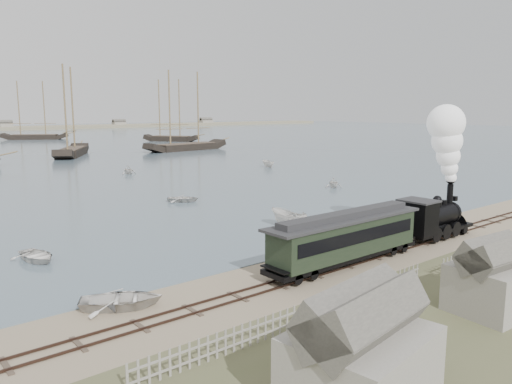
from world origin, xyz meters
TOP-DOWN VIEW (x-y plane):
  - ground at (0.00, 0.00)m, footprint 600.00×600.00m
  - rail_track at (0.00, -2.00)m, footprint 120.00×1.80m
  - picket_fence_west at (-6.50, -7.00)m, footprint 19.00×0.10m
  - picket_fence_east at (12.50, -7.50)m, footprint 15.00×0.10m
  - shed_mid at (2.00, -12.00)m, footprint 4.00×3.50m
  - locomotive at (14.38, -2.00)m, footprint 8.39×3.13m
  - passenger_coach at (2.12, -2.00)m, footprint 13.19×2.54m
  - beached_dinghy at (-12.67, 0.76)m, footprint 4.78×5.26m
  - rowboat_0 at (-13.73, 12.09)m, footprint 4.04×3.18m
  - rowboat_2 at (6.61, 8.35)m, footprint 4.14×1.80m
  - rowboat_3 at (5.80, 24.93)m, footprint 4.15×4.32m
  - rowboat_4 at (26.80, 21.05)m, footprint 3.38×3.25m
  - rowboat_5 at (35.19, 44.21)m, footprint 3.62×1.98m
  - rowboat_7 at (11.80, 51.61)m, footprint 2.94×2.59m
  - schooner_3 at (16.09, 89.40)m, footprint 14.64×20.34m
  - schooner_4 at (44.23, 86.47)m, footprint 24.07×8.34m
  - schooner_5 at (59.34, 120.43)m, footprint 14.05×17.45m
  - schooner_8 at (27.90, 159.03)m, footprint 20.93×15.39m

SIDE VIEW (x-z plane):
  - ground at x=0.00m, z-range 0.00..0.00m
  - picket_fence_west at x=-6.50m, z-range -0.60..0.60m
  - picket_fence_east at x=12.50m, z-range -0.60..0.60m
  - shed_mid at x=2.00m, z-range -1.80..1.80m
  - rail_track at x=0.00m, z-range -0.04..0.12m
  - rowboat_3 at x=5.80m, z-range 0.06..0.79m
  - rowboat_0 at x=-13.73m, z-range 0.06..0.82m
  - beached_dinghy at x=-12.67m, z-range 0.00..0.89m
  - rowboat_5 at x=35.19m, z-range 0.06..1.38m
  - rowboat_4 at x=26.80m, z-range 0.06..1.43m
  - rowboat_7 at x=11.80m, z-range 0.06..1.53m
  - rowboat_2 at x=6.61m, z-range 0.06..1.62m
  - passenger_coach at x=2.12m, z-range 0.43..3.64m
  - locomotive at x=14.38m, z-range -0.42..10.03m
  - schooner_3 at x=16.09m, z-range 0.06..20.06m
  - schooner_4 at x=44.23m, z-range 0.06..20.06m
  - schooner_5 at x=59.34m, z-range 0.06..20.06m
  - schooner_8 at x=27.90m, z-range 0.06..20.06m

